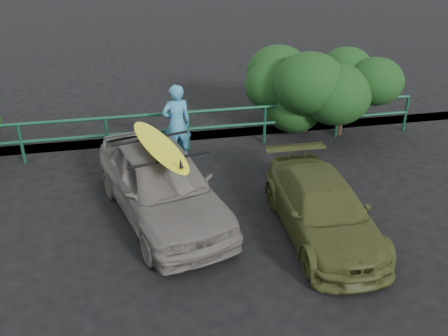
# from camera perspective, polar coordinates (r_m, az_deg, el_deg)

# --- Properties ---
(ground) EXTENTS (80.00, 80.00, 0.00)m
(ground) POSITION_cam_1_polar(r_m,az_deg,el_deg) (8.51, -6.14, -12.51)
(ground) COLOR black
(guardrail) EXTENTS (14.00, 0.08, 1.04)m
(guardrail) POSITION_cam_1_polar(r_m,az_deg,el_deg) (12.55, -8.66, 3.95)
(guardrail) COLOR #13432C
(guardrail) RESTS_ON ground
(shrub_right) EXTENTS (3.20, 2.40, 2.11)m
(shrub_right) POSITION_cam_1_polar(r_m,az_deg,el_deg) (13.91, 12.23, 8.35)
(shrub_right) COLOR #183F17
(shrub_right) RESTS_ON ground
(sedan) EXTENTS (2.74, 4.54, 1.45)m
(sedan) POSITION_cam_1_polar(r_m,az_deg,el_deg) (9.76, -7.13, -1.78)
(sedan) COLOR #69645E
(sedan) RESTS_ON ground
(olive_vehicle) EXTENTS (1.56, 3.72, 1.07)m
(olive_vehicle) POSITION_cam_1_polar(r_m,az_deg,el_deg) (9.42, 11.23, -4.58)
(olive_vehicle) COLOR #40461F
(olive_vehicle) RESTS_ON ground
(man) EXTENTS (0.76, 0.56, 1.91)m
(man) POSITION_cam_1_polar(r_m,az_deg,el_deg) (11.88, -5.44, 5.06)
(man) COLOR teal
(man) RESTS_ON ground
(roof_rack) EXTENTS (1.79, 1.46, 0.05)m
(roof_rack) POSITION_cam_1_polar(r_m,az_deg,el_deg) (9.42, -7.39, 2.21)
(roof_rack) COLOR black
(roof_rack) RESTS_ON sedan
(surfboard) EXTENTS (1.20, 2.68, 0.08)m
(surfboard) POSITION_cam_1_polar(r_m,az_deg,el_deg) (9.39, -7.42, 2.57)
(surfboard) COLOR #F3F519
(surfboard) RESTS_ON roof_rack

